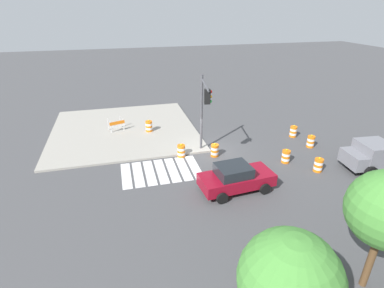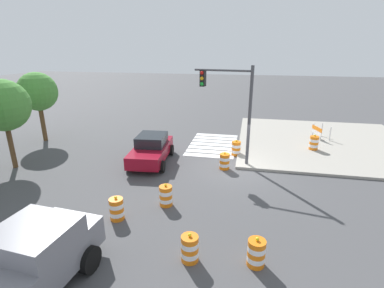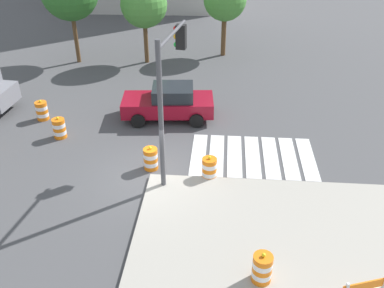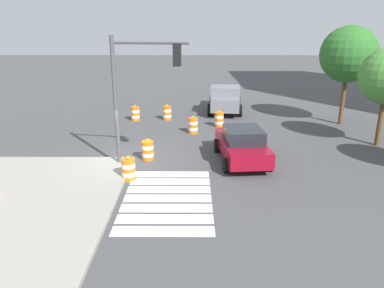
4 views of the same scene
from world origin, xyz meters
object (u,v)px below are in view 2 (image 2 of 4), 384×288
Objects in this scene: traffic_light_pole at (230,98)px; street_tree_streetside_near at (38,92)px; traffic_barrel_median_near at (166,196)px; construction_barricade at (319,131)px; sports_car at (151,149)px; traffic_barrel_near_corner at (236,148)px; traffic_barrel_far_curb at (256,253)px; traffic_barrel_on_sidewalk at (314,143)px; traffic_barrel_median_far at (225,161)px; traffic_barrel_crosswalk_end at (190,248)px; street_tree_streetside_far at (3,106)px; pickup_truck at (22,270)px; traffic_barrel_lane_center at (117,209)px.

street_tree_streetside_near is (1.78, 13.55, -0.34)m from traffic_light_pole.
construction_barricade is at bearing -37.15° from traffic_barrel_median_near.
traffic_light_pole reaches higher than sports_car.
street_tree_streetside_near is (0.29, 13.98, 3.11)m from traffic_barrel_near_corner.
traffic_barrel_far_curb is 1.00× the size of traffic_barrel_on_sidewalk.
traffic_barrel_on_sidewalk is at bearing -85.78° from street_tree_streetside_near.
construction_barricade reaches higher than traffic_barrel_median_near.
traffic_barrel_median_far is at bearing 167.59° from traffic_barrel_near_corner.
traffic_barrel_far_curb is at bearing -84.16° from traffic_barrel_crosswalk_end.
street_tree_streetside_far reaches higher than sports_car.
traffic_barrel_crosswalk_end is 1.00× the size of traffic_barrel_median_near.
pickup_truck is at bearing 147.11° from construction_barricade.
traffic_barrel_near_corner is at bearing -12.41° from traffic_barrel_median_far.
street_tree_streetside_far is at bearing 109.73° from traffic_barrel_on_sidewalk.
pickup_truck is 5.95m from traffic_barrel_median_near.
street_tree_streetside_far is at bearing -160.41° from street_tree_streetside_near.
traffic_barrel_median_near is at bearing 142.85° from construction_barricade.
traffic_barrel_lane_center is at bearing 131.30° from traffic_barrel_median_near.
sports_car is 0.81× the size of traffic_light_pole.
sports_car is at bearing 111.26° from traffic_barrel_on_sidewalk.
street_tree_streetside_far is at bearing 107.65° from sports_car.
sports_car is 8.72m from traffic_barrel_crosswalk_end.
traffic_barrel_far_curb is at bearing -127.61° from traffic_barrel_median_near.
traffic_barrel_crosswalk_end is 3.57m from traffic_barrel_median_near.
traffic_barrel_crosswalk_end is at bearing 153.15° from traffic_barrel_on_sidewalk.
street_tree_streetside_near reaches higher than pickup_truck.
street_tree_streetside_near is (7.05, 11.35, 3.11)m from traffic_barrel_median_near.
traffic_barrel_median_far is 0.72× the size of construction_barricade.
traffic_barrel_crosswalk_end is 0.20× the size of street_tree_streetside_far.
sports_car is 0.90× the size of street_tree_streetside_near.
traffic_light_pole is at bearing -97.47° from street_tree_streetside_near.
pickup_truck is 19.69m from construction_barricade.
sports_car is 4.39m from traffic_barrel_median_far.
sports_car reaches higher than traffic_barrel_median_near.
traffic_barrel_median_far is at bearing 126.32° from traffic_barrel_on_sidewalk.
traffic_barrel_crosswalk_end is at bearing -117.32° from traffic_barrel_lane_center.
traffic_barrel_on_sidewalk is at bearing -70.27° from street_tree_streetside_far.
traffic_barrel_median_near is at bearing -121.86° from street_tree_streetside_near.
pickup_truck is at bearing 155.93° from traffic_barrel_median_far.
pickup_truck is 12.01m from traffic_light_pole.
traffic_barrel_lane_center is at bearing 62.68° from traffic_barrel_crosswalk_end.
traffic_barrel_median_far is at bearing -101.01° from street_tree_streetside_near.
traffic_light_pole reaches higher than traffic_barrel_median_near.
traffic_barrel_far_curb is 18.39m from street_tree_streetside_near.
traffic_barrel_far_curb is (-7.35, -1.67, 0.00)m from traffic_barrel_median_far.
traffic_barrel_near_corner is 1.00× the size of traffic_barrel_on_sidewalk.
pickup_truck reaches higher than sports_car.
traffic_barrel_on_sidewalk is at bearing -26.85° from traffic_barrel_crosswalk_end.
traffic_barrel_far_curb is 0.19× the size of traffic_light_pole.
sports_car is 9.67m from traffic_barrel_far_curb.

